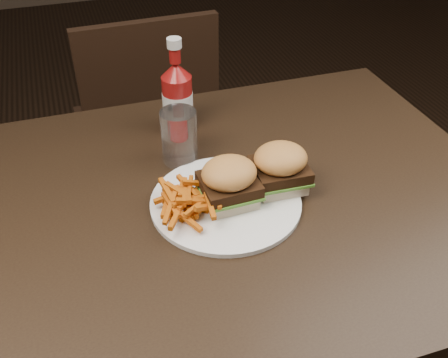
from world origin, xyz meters
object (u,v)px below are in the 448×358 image
object	(u,v)px
chair_far	(144,130)
tumbler	(179,137)
plate	(226,202)
dining_table	(187,213)
ketchup_bottle	(178,104)

from	to	relation	value
chair_far	tumbler	distance (m)	0.75
plate	dining_table	bearing A→B (deg)	163.15
dining_table	tumbler	world-z (taller)	tumbler
dining_table	plate	xyz separation A→B (m)	(0.07, -0.02, 0.03)
plate	tumbler	size ratio (longest dim) A/B	2.47
dining_table	ketchup_bottle	bearing A→B (deg)	78.84
chair_far	plate	distance (m)	0.87
dining_table	chair_far	bearing A→B (deg)	86.64
chair_far	ketchup_bottle	world-z (taller)	ketchup_bottle
ketchup_bottle	tumbler	size ratio (longest dim) A/B	1.16
dining_table	tumbler	distance (m)	0.16
dining_table	chair_far	distance (m)	0.84
plate	tumbler	bearing A→B (deg)	104.95
tumbler	ketchup_bottle	bearing A→B (deg)	77.11
ketchup_bottle	chair_far	bearing A→B (deg)	90.51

